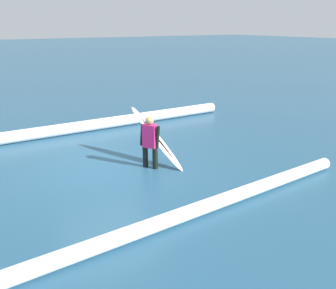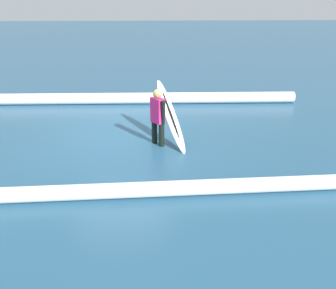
# 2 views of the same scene
# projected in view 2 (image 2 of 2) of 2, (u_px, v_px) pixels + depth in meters

# --- Properties ---
(ground_plane) EXTENTS (168.41, 168.41, 0.00)m
(ground_plane) POSITION_uv_depth(u_px,v_px,m) (120.00, 135.00, 8.87)
(ground_plane) COLOR navy
(surfer) EXTENTS (0.36, 0.52, 1.39)m
(surfer) POSITION_uv_depth(u_px,v_px,m) (158.00, 115.00, 7.99)
(surfer) COLOR black
(surfer) RESTS_ON ground_plane
(surfboard) EXTENTS (0.78, 1.86, 1.41)m
(surfboard) POSITION_uv_depth(u_px,v_px,m) (170.00, 115.00, 8.25)
(surfboard) COLOR white
(surfboard) RESTS_ON ground_plane
(wave_crest_foreground) EXTENTS (14.35, 1.09, 0.39)m
(wave_crest_foreground) POSITION_uv_depth(u_px,v_px,m) (91.00, 99.00, 11.64)
(wave_crest_foreground) COLOR white
(wave_crest_foreground) RESTS_ON ground_plane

